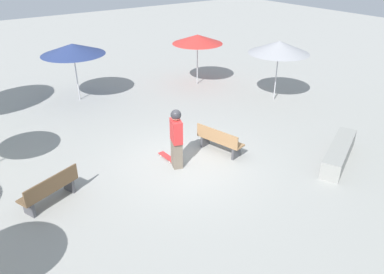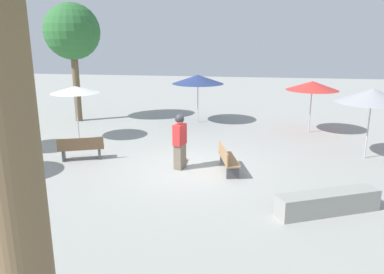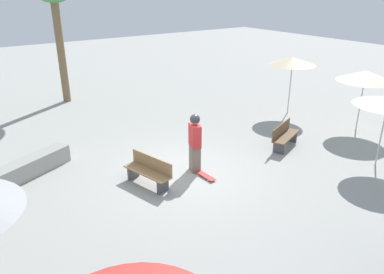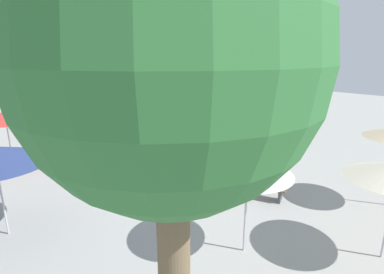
% 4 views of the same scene
% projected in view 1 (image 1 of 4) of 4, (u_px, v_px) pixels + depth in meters
% --- Properties ---
extents(ground_plane, '(60.00, 60.00, 0.00)m').
position_uv_depth(ground_plane, '(186.00, 164.00, 11.57)').
color(ground_plane, '#9E9E99').
extents(skater_main, '(0.42, 0.56, 1.87)m').
position_uv_depth(skater_main, '(176.00, 137.00, 10.99)').
color(skater_main, '#726656').
rests_on(skater_main, ground_plane).
extents(skateboard, '(0.23, 0.81, 0.07)m').
position_uv_depth(skateboard, '(168.00, 157.00, 11.81)').
color(skateboard, red).
rests_on(skateboard, ground_plane).
extents(concrete_ledge, '(2.69, 1.63, 0.56)m').
position_uv_depth(concrete_ledge, '(339.00, 153.00, 11.61)').
color(concrete_ledge, gray).
rests_on(concrete_ledge, ground_plane).
extents(bench_near, '(0.82, 1.66, 0.85)m').
position_uv_depth(bench_near, '(219.00, 141.00, 12.02)').
color(bench_near, '#47474C').
rests_on(bench_near, ground_plane).
extents(bench_far, '(1.65, 0.99, 0.85)m').
position_uv_depth(bench_far, '(50.00, 190.00, 9.61)').
color(bench_far, '#47474C').
rests_on(bench_far, ground_plane).
extents(shade_umbrella_grey, '(2.52, 2.52, 2.56)m').
position_uv_depth(shade_umbrella_grey, '(279.00, 47.00, 15.30)').
color(shade_umbrella_grey, '#B7B7BC').
rests_on(shade_umbrella_grey, ground_plane).
extents(shade_umbrella_red, '(2.35, 2.35, 2.37)m').
position_uv_depth(shade_umbrella_red, '(197.00, 39.00, 17.24)').
color(shade_umbrella_red, '#B7B7BC').
rests_on(shade_umbrella_red, ground_plane).
extents(shade_umbrella_navy, '(2.63, 2.63, 2.44)m').
position_uv_depth(shade_umbrella_navy, '(73.00, 49.00, 15.38)').
color(shade_umbrella_navy, '#B7B7BC').
rests_on(shade_umbrella_navy, ground_plane).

